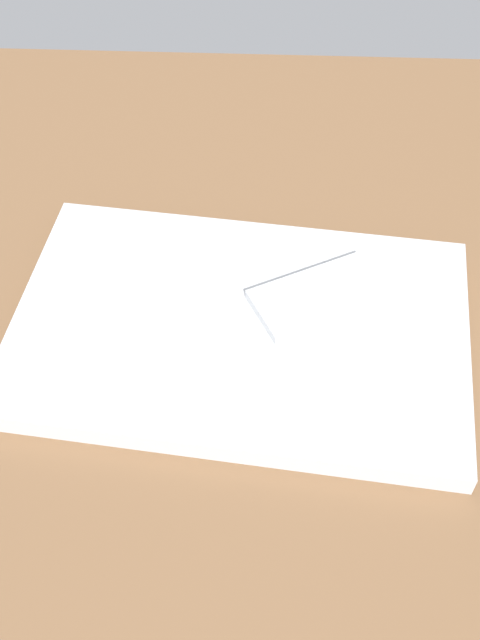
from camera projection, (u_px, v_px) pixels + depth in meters
desk_surface at (354, 336)px, 64.00cm from camera, size 120.00×80.00×3.00cm
laptop_closed at (240, 329)px, 61.32cm from camera, size 37.60×26.50×1.84cm
cell_phone_on_laptop at (319, 296)px, 61.71cm from camera, size 11.76×9.58×1.02cm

